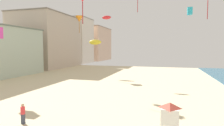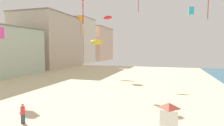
{
  "view_description": "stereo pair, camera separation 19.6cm",
  "coord_description": "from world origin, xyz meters",
  "px_view_note": "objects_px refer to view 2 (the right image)",
  "views": [
    {
      "loc": [
        9.09,
        -3.87,
        5.99
      ],
      "look_at": [
        3.7,
        14.52,
        4.56
      ],
      "focal_mm": 30.58,
      "sensor_mm": 36.0,
      "label": 1
    },
    {
      "loc": [
        9.27,
        -3.81,
        5.99
      ],
      "look_at": [
        3.7,
        14.52,
        4.56
      ],
      "focal_mm": 30.58,
      "sensor_mm": 36.0,
      "label": 2
    }
  ],
  "objects_px": {
    "kite_yellow_parafoil": "(96,42)",
    "lifeguard_stand": "(169,114)",
    "kite_flyer": "(23,112)",
    "kite_orange_delta": "(80,19)",
    "kite_red_parafoil": "(107,17)",
    "kite_cyan_box": "(191,11)"
  },
  "relations": [
    {
      "from": "kite_cyan_box",
      "to": "kite_orange_delta",
      "type": "relative_size",
      "value": 0.41
    },
    {
      "from": "lifeguard_stand",
      "to": "kite_red_parafoil",
      "type": "relative_size",
      "value": 1.49
    },
    {
      "from": "kite_yellow_parafoil",
      "to": "kite_orange_delta",
      "type": "xyz_separation_m",
      "value": [
        -3.8,
        0.02,
        5.17
      ]
    },
    {
      "from": "kite_flyer",
      "to": "kite_orange_delta",
      "type": "height_order",
      "value": "kite_orange_delta"
    },
    {
      "from": "kite_red_parafoil",
      "to": "kite_cyan_box",
      "type": "distance_m",
      "value": 18.4
    },
    {
      "from": "kite_yellow_parafoil",
      "to": "lifeguard_stand",
      "type": "bearing_deg",
      "value": -59.81
    },
    {
      "from": "lifeguard_stand",
      "to": "kite_red_parafoil",
      "type": "bearing_deg",
      "value": 104.74
    },
    {
      "from": "kite_flyer",
      "to": "lifeguard_stand",
      "type": "height_order",
      "value": "lifeguard_stand"
    },
    {
      "from": "kite_red_parafoil",
      "to": "kite_orange_delta",
      "type": "distance_m",
      "value": 10.1
    },
    {
      "from": "kite_orange_delta",
      "to": "kite_cyan_box",
      "type": "bearing_deg",
      "value": 10.7
    },
    {
      "from": "kite_cyan_box",
      "to": "kite_flyer",
      "type": "bearing_deg",
      "value": -115.73
    },
    {
      "from": "kite_red_parafoil",
      "to": "lifeguard_stand",
      "type": "bearing_deg",
      "value": -62.27
    },
    {
      "from": "kite_flyer",
      "to": "kite_orange_delta",
      "type": "xyz_separation_m",
      "value": [
        -8.23,
        27.2,
        11.69
      ]
    },
    {
      "from": "kite_flyer",
      "to": "lifeguard_stand",
      "type": "relative_size",
      "value": 0.64
    },
    {
      "from": "kite_flyer",
      "to": "kite_cyan_box",
      "type": "distance_m",
      "value": 37.45
    },
    {
      "from": "kite_red_parafoil",
      "to": "kite_orange_delta",
      "type": "height_order",
      "value": "kite_orange_delta"
    },
    {
      "from": "kite_yellow_parafoil",
      "to": "kite_orange_delta",
      "type": "distance_m",
      "value": 6.41
    },
    {
      "from": "lifeguard_stand",
      "to": "kite_cyan_box",
      "type": "xyz_separation_m",
      "value": [
        4.07,
        31.3,
        12.09
      ]
    },
    {
      "from": "kite_flyer",
      "to": "kite_red_parafoil",
      "type": "height_order",
      "value": "kite_red_parafoil"
    },
    {
      "from": "lifeguard_stand",
      "to": "kite_yellow_parafoil",
      "type": "bearing_deg",
      "value": 107.2
    },
    {
      "from": "kite_red_parafoil",
      "to": "kite_orange_delta",
      "type": "relative_size",
      "value": 0.45
    },
    {
      "from": "kite_cyan_box",
      "to": "lifeguard_stand",
      "type": "bearing_deg",
      "value": -97.41
    }
  ]
}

